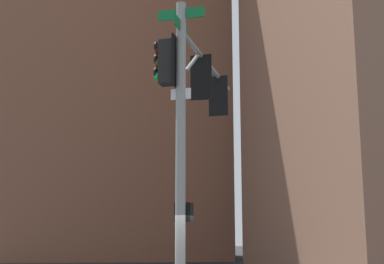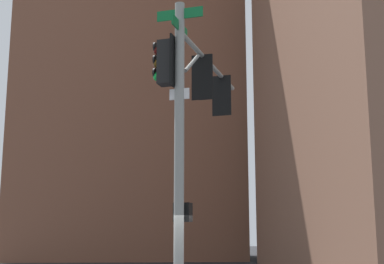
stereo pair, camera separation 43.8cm
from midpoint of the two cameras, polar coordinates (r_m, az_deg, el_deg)
The scene contains 2 objects.
signal_pole_assembly at distance 13.02m, azimuth 1.15°, elevation 2.53°, with size 2.62×5.10×7.20m.
building_brick_midblock at distance 56.25m, azimuth -6.05°, elevation 7.61°, with size 20.02×17.49×39.51m, color brown.
Camera 2 is at (-0.73, -11.85, 2.08)m, focal length 51.17 mm.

